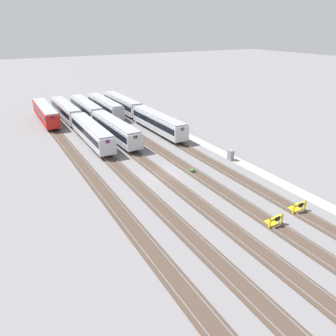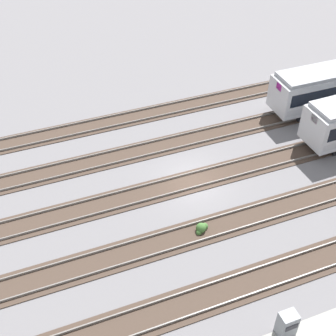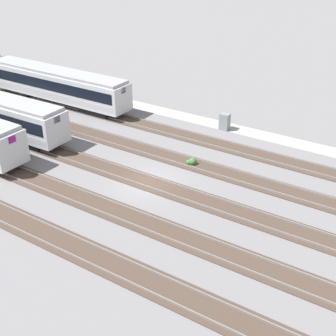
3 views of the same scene
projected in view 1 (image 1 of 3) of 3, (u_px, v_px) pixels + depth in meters
The scene contains 19 objects.
ground_plane at pixel (162, 175), 46.75m from camera, with size 400.00×400.00×0.00m, color slate.
service_walkway at pixel (233, 158), 52.55m from camera, with size 54.00×2.00×0.01m, color #9E9E93.
rail_track_nearest at pixel (213, 163), 50.74m from camera, with size 90.00×2.23×0.21m.
rail_track_near_inner at pixel (188, 169), 48.74m from camera, with size 90.00×2.24×0.21m.
rail_track_middle at pixel (162, 175), 46.74m from camera, with size 90.00×2.24×0.21m.
rail_track_far_inner at pixel (133, 181), 44.74m from camera, with size 90.00×2.23×0.21m.
rail_track_farthest at pixel (101, 189), 42.74m from camera, with size 90.00×2.23×0.21m.
subway_car_front_row_leftmost at pixel (115, 129), 60.47m from camera, with size 18.06×3.21×3.70m.
subway_car_front_row_left_inner at pixel (122, 104), 79.87m from camera, with size 18.02×3.00×3.70m.
subway_car_front_row_centre at pixel (46, 113), 71.66m from camera, with size 18.03×3.06×3.70m.
subway_car_front_row_right_inner at pixel (92, 132), 58.50m from camera, with size 18.03×3.03×3.70m.
subway_car_front_row_rightmost at pixel (66, 110), 73.81m from camera, with size 18.02×2.94×3.70m.
subway_car_back_row_leftmost at pixel (86, 108), 75.69m from camera, with size 18.01×2.93×3.70m.
subway_car_back_row_centre at pixel (158, 122), 64.49m from camera, with size 18.02×2.98×3.70m.
subway_car_back_row_rightmost at pixel (105, 106), 77.63m from camera, with size 18.01×2.90×3.70m.
bumper_stop_nearest_track at pixel (297, 207), 37.51m from camera, with size 1.35×2.00×1.22m.
bumper_stop_near_inner_track at pixel (274, 221), 34.88m from camera, with size 1.37×2.01×1.22m.
electrical_cabinet at pixel (231, 155), 51.69m from camera, with size 0.90×0.73×1.60m.
weed_clump at pixel (193, 171), 47.54m from camera, with size 0.92×0.70×0.64m.
Camera 1 is at (-37.51, 19.87, 19.64)m, focal length 35.00 mm.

